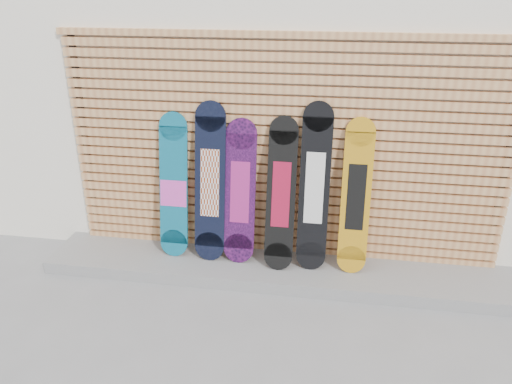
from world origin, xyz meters
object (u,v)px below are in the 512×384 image
snowboard_2 (240,192)px  snowboard_3 (281,194)px  snowboard_5 (356,197)px  snowboard_1 (210,183)px  snowboard_4 (314,188)px  snowboard_0 (174,187)px

snowboard_2 → snowboard_3: snowboard_3 is taller
snowboard_3 → snowboard_5: snowboard_5 is taller
snowboard_1 → snowboard_4: bearing=-0.3°
snowboard_4 → snowboard_5: bearing=0.1°
snowboard_0 → snowboard_2: 0.67m
snowboard_1 → snowboard_3: bearing=-2.9°
snowboard_1 → snowboard_2: size_ratio=1.11×
snowboard_3 → snowboard_4: size_ratio=0.91×
snowboard_3 → snowboard_2: bearing=174.9°
snowboard_5 → snowboard_1: bearing=179.8°
snowboard_0 → snowboard_1: size_ratio=0.92×
snowboard_4 → snowboard_2: bearing=179.5°
snowboard_0 → snowboard_1: bearing=-1.5°
snowboard_1 → snowboard_3: 0.70m
snowboard_3 → snowboard_0: bearing=177.6°
snowboard_1 → snowboard_5: 1.39m
snowboard_0 → snowboard_4: bearing=-0.6°
snowboard_0 → snowboard_3: (1.07, -0.04, 0.01)m
snowboard_1 → snowboard_0: bearing=178.5°
snowboard_4 → snowboard_3: bearing=-174.5°
snowboard_1 → snowboard_5: (1.39, -0.00, -0.05)m
snowboard_1 → snowboard_5: size_ratio=1.07×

